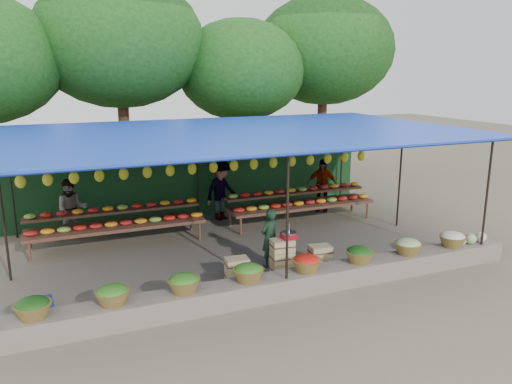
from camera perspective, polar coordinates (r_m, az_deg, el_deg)
name	(u,v)px	position (r m, az deg, el deg)	size (l,w,h in m)	color
ground	(233,249)	(12.02, -2.66, -6.49)	(60.00, 60.00, 0.00)	#655E4A
stone_curb	(283,285)	(9.59, 3.09, -10.58)	(10.60, 0.55, 0.40)	#6F6659
stall_canopy	(231,137)	(11.44, -2.91, 6.32)	(10.80, 6.60, 2.82)	black
produce_baskets	(278,268)	(9.41, 2.56, -8.66)	(8.98, 0.58, 0.34)	brown
netting_backdrop	(195,173)	(14.57, -6.98, 2.14)	(10.60, 0.06, 2.50)	#194620
tree_row	(182,53)	(17.26, -8.43, 15.40)	(16.51, 5.50, 7.12)	#311A12
fruit_table_left	(117,221)	(12.54, -15.63, -3.20)	(4.21, 0.95, 0.93)	#553322
fruit_table_right	(300,201)	(13.99, 5.08, -1.00)	(4.21, 0.95, 0.93)	#553322
crate_counter	(281,261)	(10.44, 2.87, -7.85)	(2.38, 0.38, 0.77)	tan
weighing_scale	(289,235)	(10.33, 3.79, -4.93)	(0.31, 0.31, 0.33)	#B70E1F
vendor_seated	(270,238)	(10.76, 1.55, -5.28)	(0.47, 0.31, 1.29)	#16311E
customer_left	(72,209)	(13.26, -20.29, -1.89)	(0.75, 0.59, 1.55)	slate
customer_mid	(221,190)	(14.13, -3.99, 0.18)	(1.10, 0.63, 1.70)	slate
customer_right	(322,185)	(15.15, 7.54, 0.79)	(0.93, 0.39, 1.58)	slate
blue_crate_back	(38,309)	(9.59, -23.64, -12.12)	(0.50, 0.36, 0.30)	navy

